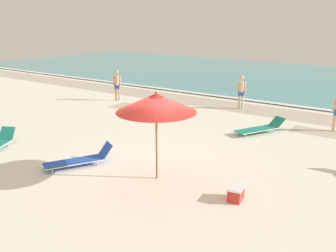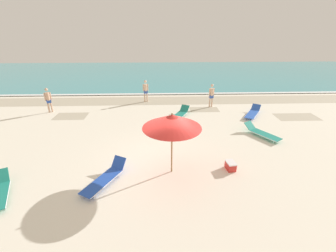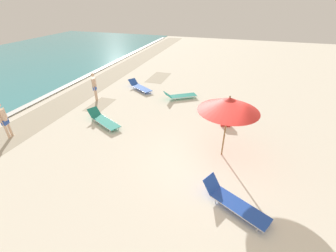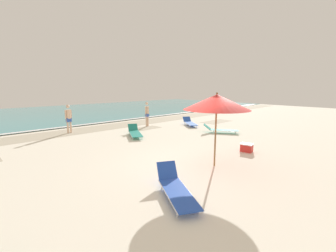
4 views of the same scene
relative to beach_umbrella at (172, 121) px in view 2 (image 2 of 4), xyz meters
name	(u,v)px [view 2 (image 2 of 4)]	position (x,y,z in m)	size (l,w,h in m)	color
ground_plane	(161,165)	(-0.45, 0.62, -2.41)	(60.00, 60.00, 0.16)	silver
ocean_water	(160,74)	(-0.45, 21.12, -2.30)	(60.00, 19.08, 0.07)	teal
beach_umbrella	(172,121)	(0.00, 0.00, 0.00)	(2.34, 2.34, 2.67)	olive
sun_lounger_under_umbrella	(180,114)	(0.85, 6.18, -2.12)	(1.61, 2.33, 0.54)	#1E8475
sun_lounger_beside_umbrella	(253,113)	(5.94, 6.33, -2.12)	(1.76, 2.23, 0.51)	blue
sun_lounger_near_water_right	(105,178)	(-2.66, -0.62, -2.11)	(1.57, 2.22, 0.62)	blue
sun_lounger_mid_beach_solo	(262,133)	(5.24, 3.19, -2.12)	(1.66, 2.11, 0.52)	#1E8475
beachgoer_wading_adult	(48,99)	(-8.33, 7.50, -1.33)	(0.40, 0.31, 1.76)	tan
beachgoer_shoreline_child	(211,94)	(3.40, 8.25, -1.33)	(0.43, 0.27, 1.76)	beige
beachgoer_strolling_adult	(146,90)	(-1.61, 9.71, -1.33)	(0.44, 0.27, 1.76)	beige
cooler_box	(231,166)	(2.55, 0.07, -2.14)	(0.42, 0.54, 0.37)	red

